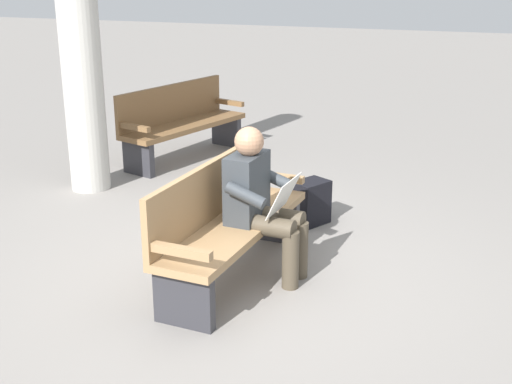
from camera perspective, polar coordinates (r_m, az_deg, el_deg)
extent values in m
plane|color=gray|center=(5.32, -1.73, -7.15)|extent=(40.00, 40.00, 0.00)
cube|color=#9E7A51|center=(5.15, -1.77, -2.95)|extent=(1.83, 0.62, 0.06)
cube|color=#9E7A51|center=(5.15, -3.96, 0.05)|extent=(1.80, 0.19, 0.45)
cube|color=#9E7A51|center=(5.83, 1.79, 1.28)|extent=(0.10, 0.48, 0.06)
cube|color=#9E7A51|center=(4.40, -6.56, -4.91)|extent=(0.10, 0.48, 0.06)
cube|color=#2D2D33|center=(5.91, 1.57, -2.32)|extent=(0.11, 0.44, 0.39)
cube|color=#2D2D33|center=(4.60, -6.07, -8.95)|extent=(0.11, 0.44, 0.39)
cube|color=#33383D|center=(5.13, -0.77, 0.40)|extent=(0.42, 0.25, 0.52)
sphere|color=#A87A5B|center=(5.01, -0.58, 4.26)|extent=(0.22, 0.22, 0.22)
cylinder|color=#4C4233|center=(5.22, 1.80, -2.13)|extent=(0.18, 0.43, 0.15)
cylinder|color=#4C4233|center=(5.05, 0.95, -2.88)|extent=(0.18, 0.43, 0.15)
cylinder|color=#4C4233|center=(5.25, 3.69, -4.87)|extent=(0.13, 0.13, 0.45)
cylinder|color=#4C4233|center=(5.08, 2.91, -5.71)|extent=(0.13, 0.13, 0.45)
cylinder|color=#33383D|center=(5.29, 1.29, 1.29)|extent=(0.11, 0.32, 0.18)
cylinder|color=#33383D|center=(4.87, -0.87, -0.29)|extent=(0.11, 0.32, 0.18)
cube|color=silver|center=(5.02, 2.35, -0.32)|extent=(0.41, 0.16, 0.27)
cube|color=black|center=(6.31, 4.60, -0.87)|extent=(0.40, 0.36, 0.41)
cube|color=black|center=(6.43, 3.71, -1.08)|extent=(0.22, 0.15, 0.18)
cube|color=brown|center=(8.34, -5.98, 5.55)|extent=(1.86, 0.98, 0.06)
cube|color=brown|center=(8.43, -7.13, 7.42)|extent=(1.74, 0.57, 0.45)
cube|color=brown|center=(8.94, -2.34, 7.53)|extent=(0.20, 0.48, 0.06)
cube|color=brown|center=(7.72, -10.25, 5.39)|extent=(0.20, 0.48, 0.06)
cube|color=#2D2D33|center=(8.98, -2.51, 5.13)|extent=(0.20, 0.44, 0.39)
cube|color=#2D2D33|center=(7.84, -9.83, 2.80)|extent=(0.20, 0.44, 0.39)
cylinder|color=#B2AFA8|center=(7.21, -14.71, 13.64)|extent=(0.41, 0.41, 3.49)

